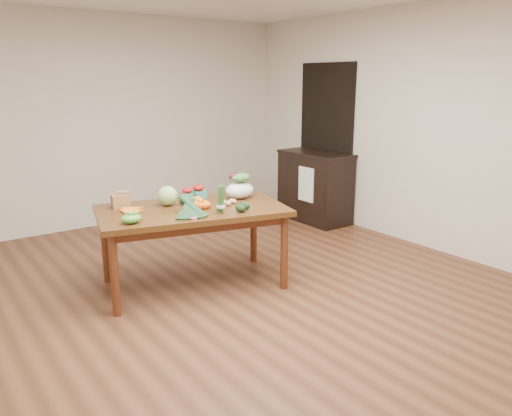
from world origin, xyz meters
TOP-DOWN VIEW (x-y plane):
  - floor at (0.00, 0.00)m, footprint 6.00×6.00m
  - room_walls at (0.00, 0.00)m, footprint 5.02×6.02m
  - dining_table at (-0.22, 0.50)m, footprint 1.84×1.31m
  - doorway_dark at (2.48, 1.60)m, footprint 0.02×1.00m
  - cabinet at (2.22, 1.51)m, footprint 0.52×1.02m
  - dish_towel at (1.96, 1.40)m, footprint 0.02×0.28m
  - paper_bag at (-0.74, 0.90)m, footprint 0.24×0.22m
  - cabbage at (-0.36, 0.71)m, footprint 0.18×0.18m
  - strawberry_basket_a at (-0.10, 0.82)m, footprint 0.12×0.12m
  - strawberry_basket_b at (0.02, 0.80)m, footprint 0.14×0.14m
  - orange_a at (-0.23, 0.64)m, footprint 0.09×0.09m
  - orange_b at (-0.13, 0.59)m, footprint 0.08×0.08m
  - orange_c at (-0.12, 0.57)m, footprint 0.08×0.08m
  - mandarin_cluster at (-0.16, 0.45)m, footprint 0.22×0.22m
  - carrots at (-0.69, 0.71)m, footprint 0.26×0.24m
  - snap_pea_bag at (-0.86, 0.35)m, footprint 0.17×0.13m
  - kale_bunch at (-0.37, 0.24)m, footprint 0.41×0.47m
  - asparagus_bundle at (-0.11, 0.18)m, footprint 0.11×0.13m
  - potato_a at (0.07, 0.43)m, footprint 0.06×0.05m
  - potato_b at (0.09, 0.37)m, footprint 0.06×0.05m
  - potato_c at (0.18, 0.41)m, footprint 0.05×0.05m
  - potato_d at (0.09, 0.51)m, footprint 0.05×0.04m
  - potato_e at (0.17, 0.44)m, footprint 0.05×0.05m
  - avocado_a at (0.05, 0.12)m, footprint 0.10×0.12m
  - avocado_b at (0.14, 0.17)m, footprint 0.10×0.13m
  - salad_bag at (0.35, 0.56)m, footprint 0.34×0.29m

SIDE VIEW (x-z plane):
  - floor at x=0.00m, z-range 0.00..0.00m
  - dining_table at x=-0.22m, z-range 0.00..0.75m
  - cabinet at x=2.22m, z-range 0.00..0.94m
  - dish_towel at x=1.96m, z-range 0.33..0.78m
  - carrots at x=-0.69m, z-range 0.75..0.78m
  - potato_d at x=0.09m, z-range 0.75..0.79m
  - potato_c at x=0.18m, z-range 0.75..0.79m
  - potato_e at x=0.17m, z-range 0.75..0.80m
  - potato_a at x=0.07m, z-range 0.75..0.80m
  - potato_b at x=0.09m, z-range 0.75..0.80m
  - avocado_a at x=0.05m, z-range 0.75..0.82m
  - avocado_b at x=0.14m, z-range 0.75..0.82m
  - snap_pea_bag at x=-0.86m, z-range 0.75..0.83m
  - orange_b at x=-0.13m, z-range 0.75..0.83m
  - orange_c at x=-0.12m, z-range 0.75..0.83m
  - orange_a at x=-0.23m, z-range 0.75..0.84m
  - strawberry_basket_a at x=-0.10m, z-range 0.75..0.84m
  - mandarin_cluster at x=-0.16m, z-range 0.75..0.85m
  - strawberry_basket_b at x=0.02m, z-range 0.75..0.86m
  - paper_bag at x=-0.74m, z-range 0.75..0.90m
  - kale_bunch at x=-0.37m, z-range 0.75..0.91m
  - cabbage at x=-0.36m, z-range 0.75..0.93m
  - salad_bag at x=0.35m, z-range 0.75..0.98m
  - asparagus_bundle at x=-0.11m, z-range 0.75..1.00m
  - doorway_dark at x=2.48m, z-range 0.00..2.10m
  - room_walls at x=0.00m, z-range 0.00..2.70m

